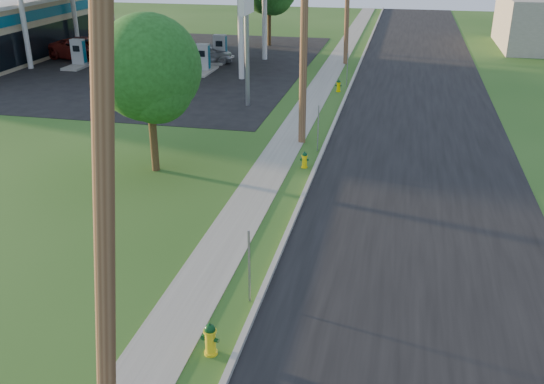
{
  "coord_description": "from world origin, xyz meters",
  "views": [
    {
      "loc": [
        3.58,
        -8.43,
        8.62
      ],
      "look_at": [
        0.0,
        8.0,
        1.4
      ],
      "focal_mm": 40.0,
      "sensor_mm": 36.0,
      "label": 1
    }
  ],
  "objects_px": {
    "utility_pole_near": "(104,211)",
    "car_silver": "(204,54)",
    "hydrant_near": "(210,339)",
    "fuel_pump_ne": "(203,62)",
    "fuel_pump_se": "(220,51)",
    "car_red": "(85,49)",
    "hydrant_mid": "(305,160)",
    "fuel_pump_sw": "(106,47)",
    "hydrant_far": "(339,86)",
    "price_pylon": "(246,1)",
    "utility_pole_mid": "(304,29)",
    "tree_verge": "(150,73)",
    "fuel_pump_nw": "(79,56)"
  },
  "relations": [
    {
      "from": "hydrant_far",
      "to": "car_red",
      "type": "height_order",
      "value": "car_red"
    },
    {
      "from": "utility_pole_near",
      "to": "fuel_pump_sw",
      "type": "xyz_separation_m",
      "value": [
        -17.9,
        35.0,
        -4.08
      ]
    },
    {
      "from": "fuel_pump_ne",
      "to": "hydrant_mid",
      "type": "xyz_separation_m",
      "value": [
        9.54,
        -16.12,
        -0.39
      ]
    },
    {
      "from": "utility_pole_mid",
      "to": "price_pylon",
      "type": "xyz_separation_m",
      "value": [
        -3.9,
        5.5,
        0.48
      ]
    },
    {
      "from": "utility_pole_mid",
      "to": "fuel_pump_se",
      "type": "distance_m",
      "value": 19.65
    },
    {
      "from": "fuel_pump_se",
      "to": "price_pylon",
      "type": "distance_m",
      "value": 13.4
    },
    {
      "from": "fuel_pump_sw",
      "to": "car_silver",
      "type": "xyz_separation_m",
      "value": [
        8.07,
        -1.01,
        -0.02
      ]
    },
    {
      "from": "fuel_pump_sw",
      "to": "car_silver",
      "type": "distance_m",
      "value": 8.13
    },
    {
      "from": "utility_pole_near",
      "to": "car_silver",
      "type": "relative_size",
      "value": 2.3
    },
    {
      "from": "fuel_pump_se",
      "to": "car_red",
      "type": "bearing_deg",
      "value": -170.87
    },
    {
      "from": "car_red",
      "to": "price_pylon",
      "type": "bearing_deg",
      "value": -107.29
    },
    {
      "from": "utility_pole_mid",
      "to": "car_red",
      "type": "relative_size",
      "value": 1.71
    },
    {
      "from": "fuel_pump_ne",
      "to": "hydrant_near",
      "type": "distance_m",
      "value": 29.57
    },
    {
      "from": "hydrant_mid",
      "to": "car_silver",
      "type": "height_order",
      "value": "car_silver"
    },
    {
      "from": "fuel_pump_se",
      "to": "price_pylon",
      "type": "bearing_deg",
      "value": -66.5
    },
    {
      "from": "hydrant_far",
      "to": "hydrant_near",
      "type": "bearing_deg",
      "value": -90.01
    },
    {
      "from": "hydrant_mid",
      "to": "car_red",
      "type": "xyz_separation_m",
      "value": [
        -19.36,
        18.54,
        0.47
      ]
    },
    {
      "from": "fuel_pump_nw",
      "to": "price_pylon",
      "type": "relative_size",
      "value": 0.47
    },
    {
      "from": "fuel_pump_se",
      "to": "tree_verge",
      "type": "height_order",
      "value": "tree_verge"
    },
    {
      "from": "fuel_pump_nw",
      "to": "hydrant_far",
      "type": "height_order",
      "value": "fuel_pump_nw"
    },
    {
      "from": "utility_pole_near",
      "to": "hydrant_near",
      "type": "height_order",
      "value": "utility_pole_near"
    },
    {
      "from": "fuel_pump_sw",
      "to": "tree_verge",
      "type": "distance_m",
      "value": 25.47
    },
    {
      "from": "price_pylon",
      "to": "hydrant_mid",
      "type": "distance_m",
      "value": 11.0
    },
    {
      "from": "fuel_pump_nw",
      "to": "hydrant_far",
      "type": "distance_m",
      "value": 18.73
    },
    {
      "from": "fuel_pump_ne",
      "to": "car_silver",
      "type": "bearing_deg",
      "value": 107.38
    },
    {
      "from": "fuel_pump_sw",
      "to": "price_pylon",
      "type": "distance_m",
      "value": 18.72
    },
    {
      "from": "fuel_pump_sw",
      "to": "hydrant_far",
      "type": "relative_size",
      "value": 4.44
    },
    {
      "from": "hydrant_near",
      "to": "fuel_pump_sw",
      "type": "bearing_deg",
      "value": 119.91
    },
    {
      "from": "fuel_pump_se",
      "to": "hydrant_mid",
      "type": "height_order",
      "value": "fuel_pump_se"
    },
    {
      "from": "fuel_pump_sw",
      "to": "hydrant_mid",
      "type": "distance_m",
      "value": 27.36
    },
    {
      "from": "hydrant_mid",
      "to": "utility_pole_mid",
      "type": "bearing_deg",
      "value": 101.59
    },
    {
      "from": "fuel_pump_ne",
      "to": "car_silver",
      "type": "distance_m",
      "value": 3.13
    },
    {
      "from": "fuel_pump_se",
      "to": "hydrant_far",
      "type": "relative_size",
      "value": 4.44
    },
    {
      "from": "utility_pole_near",
      "to": "utility_pole_mid",
      "type": "distance_m",
      "value": 18.0
    },
    {
      "from": "tree_verge",
      "to": "hydrant_mid",
      "type": "xyz_separation_m",
      "value": [
        5.58,
        1.58,
        -3.55
      ]
    },
    {
      "from": "hydrant_near",
      "to": "utility_pole_near",
      "type": "bearing_deg",
      "value": -99.97
    },
    {
      "from": "hydrant_mid",
      "to": "hydrant_far",
      "type": "height_order",
      "value": "hydrant_far"
    },
    {
      "from": "utility_pole_mid",
      "to": "tree_verge",
      "type": "xyz_separation_m",
      "value": [
        -4.94,
        -4.7,
        -1.07
      ]
    },
    {
      "from": "utility_pole_mid",
      "to": "price_pylon",
      "type": "bearing_deg",
      "value": 125.34
    },
    {
      "from": "utility_pole_near",
      "to": "hydrant_far",
      "type": "height_order",
      "value": "utility_pole_near"
    },
    {
      "from": "hydrant_near",
      "to": "fuel_pump_se",
      "type": "bearing_deg",
      "value": 106.4
    },
    {
      "from": "fuel_pump_ne",
      "to": "fuel_pump_se",
      "type": "height_order",
      "value": "same"
    },
    {
      "from": "tree_verge",
      "to": "hydrant_far",
      "type": "bearing_deg",
      "value": 69.17
    },
    {
      "from": "utility_pole_mid",
      "to": "price_pylon",
      "type": "relative_size",
      "value": 1.43
    },
    {
      "from": "utility_pole_mid",
      "to": "car_silver",
      "type": "relative_size",
      "value": 2.37
    },
    {
      "from": "hydrant_near",
      "to": "car_silver",
      "type": "bearing_deg",
      "value": 108.47
    },
    {
      "from": "tree_verge",
      "to": "car_red",
      "type": "distance_m",
      "value": 24.58
    },
    {
      "from": "utility_pole_mid",
      "to": "price_pylon",
      "type": "distance_m",
      "value": 6.76
    },
    {
      "from": "hydrant_near",
      "to": "fuel_pump_ne",
      "type": "bearing_deg",
      "value": 108.58
    },
    {
      "from": "utility_pole_near",
      "to": "fuel_pump_sw",
      "type": "height_order",
      "value": "utility_pole_near"
    }
  ]
}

